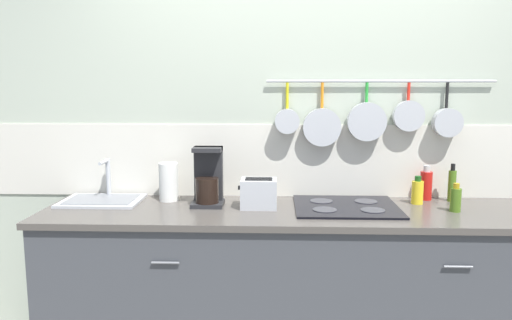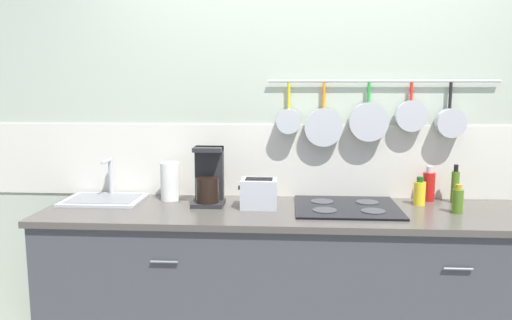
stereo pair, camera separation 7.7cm
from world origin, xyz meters
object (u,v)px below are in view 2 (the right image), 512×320
Objects in this scene: paper_towel_roll at (170,181)px; bottle_sesame_oil at (429,186)px; coffee_maker at (209,181)px; bottle_vinegar at (455,186)px; toaster at (259,193)px; bottle_hot_sauce at (419,193)px; bottle_dish_soap at (458,200)px.

paper_towel_roll is 1.09× the size of bottle_sesame_oil.
paper_towel_roll is at bearing 157.91° from coffee_maker.
coffee_maker is at bearing -174.21° from bottle_vinegar.
coffee_maker is 1.54× the size of toaster.
bottle_vinegar is (1.43, 0.15, -0.04)m from coffee_maker.
bottle_hot_sauce is at bearing -1.12° from paper_towel_roll.
bottle_dish_soap is at bearing -7.17° from paper_towel_roll.
coffee_maker reaches higher than paper_towel_roll.
bottle_sesame_oil is at bearing 8.04° from coffee_maker.
coffee_maker reaches higher than bottle_dish_soap.
bottle_vinegar reaches higher than bottle_hot_sauce.
toaster is 1.16m from bottle_vinegar.
bottle_vinegar reaches higher than toaster.
bottle_hot_sauce is 1.04× the size of bottle_dish_soap.
bottle_hot_sauce is at bearing 7.83° from toaster.
bottle_dish_soap is at bearing -104.42° from bottle_vinegar.
toaster is 1.33× the size of bottle_hot_sauce.
bottle_sesame_oil is (0.08, 0.11, 0.02)m from bottle_hot_sauce.
coffee_maker is at bearing 169.69° from toaster.
bottle_hot_sauce is 0.14m from bottle_sesame_oil.
bottle_sesame_oil reaches higher than bottle_hot_sauce.
paper_towel_roll is 0.57m from toaster.
paper_towel_roll is 0.68× the size of coffee_maker.
bottle_dish_soap is at bearing -2.61° from toaster.
paper_towel_roll is at bearing -176.99° from bottle_sesame_oil.
paper_towel_roll reaches higher than bottle_dish_soap.
toaster is (0.54, -0.15, -0.03)m from paper_towel_roll.
paper_towel_roll reaches higher than bottle_hot_sauce.
coffee_maker is at bearing -171.96° from bottle_sesame_oil.
bottle_hot_sauce is (0.92, 0.13, -0.01)m from toaster.
bottle_vinegar is at bearing 18.14° from bottle_hot_sauce.
bottle_hot_sauce is 0.73× the size of bottle_vinegar.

